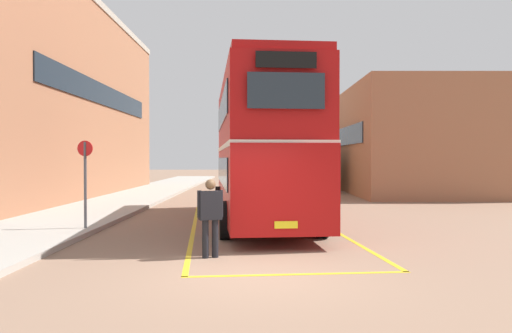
# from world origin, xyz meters

# --- Properties ---
(ground_plane) EXTENTS (135.60, 135.60, 0.00)m
(ground_plane) POSITION_xyz_m (0.00, 14.40, 0.00)
(ground_plane) COLOR #846651
(sidewalk_left) EXTENTS (4.00, 57.60, 0.14)m
(sidewalk_left) POSITION_xyz_m (-6.50, 16.80, 0.07)
(sidewalk_left) COLOR #A39E93
(sidewalk_left) RESTS_ON ground
(brick_building_left) EXTENTS (6.94, 22.72, 10.28)m
(brick_building_left) POSITION_xyz_m (-11.51, 17.76, 5.15)
(brick_building_left) COLOR #9E6647
(brick_building_left) RESTS_ON ground
(depot_building_right) EXTENTS (8.86, 14.75, 6.28)m
(depot_building_right) POSITION_xyz_m (9.90, 22.37, 3.14)
(depot_building_right) COLOR #9E6647
(depot_building_right) RESTS_ON ground
(double_decker_bus) EXTENTS (3.56, 10.94, 4.75)m
(double_decker_bus) POSITION_xyz_m (0.13, 7.38, 2.51)
(double_decker_bus) COLOR black
(double_decker_bus) RESTS_ON ground
(single_deck_bus) EXTENTS (3.16, 10.09, 3.02)m
(single_deck_bus) POSITION_xyz_m (2.76, 25.09, 1.64)
(single_deck_bus) COLOR black
(single_deck_bus) RESTS_ON ground
(pedestrian_boarding) EXTENTS (0.53, 0.37, 1.66)m
(pedestrian_boarding) POSITION_xyz_m (-0.98, 1.50, 0.96)
(pedestrian_boarding) COLOR black
(pedestrian_boarding) RESTS_ON ground
(bus_stop_sign) EXTENTS (0.44, 0.08, 2.46)m
(bus_stop_sign) POSITION_xyz_m (-4.82, 5.03, 1.63)
(bus_stop_sign) COLOR #4C4C51
(bus_stop_sign) RESTS_ON sidewalk_left
(bay_marking_yellow) EXTENTS (5.41, 13.14, 0.01)m
(bay_marking_yellow) POSITION_xyz_m (0.22, 5.41, 0.00)
(bay_marking_yellow) COLOR gold
(bay_marking_yellow) RESTS_ON ground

